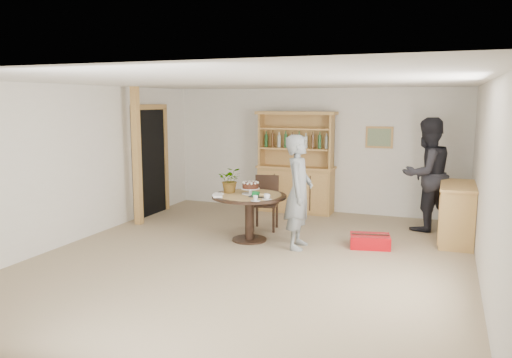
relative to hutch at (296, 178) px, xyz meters
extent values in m
plane|color=tan|center=(0.30, -3.24, -0.69)|extent=(7.00, 7.00, 0.00)
cube|color=white|center=(0.30, 0.26, 0.56)|extent=(6.00, 0.04, 2.50)
cube|color=white|center=(0.30, -6.74, 0.56)|extent=(6.00, 0.04, 2.50)
cube|color=white|center=(-2.70, -3.24, 0.56)|extent=(0.04, 7.00, 2.50)
cube|color=white|center=(3.30, -3.24, 0.56)|extent=(0.04, 7.00, 2.50)
cube|color=white|center=(0.30, -3.24, 1.81)|extent=(6.00, 7.00, 0.04)
cube|color=tan|center=(1.60, 0.23, 0.86)|extent=(0.52, 0.03, 0.42)
cube|color=#59724C|center=(1.60, 0.21, 0.86)|extent=(0.44, 0.02, 0.34)
cube|color=black|center=(-2.64, -1.24, 0.36)|extent=(0.10, 0.90, 2.10)
cube|color=tan|center=(-2.62, -1.74, 0.36)|extent=(0.12, 0.10, 2.10)
cube|color=tan|center=(-2.62, -0.74, 0.36)|extent=(0.12, 0.10, 2.10)
cube|color=tan|center=(-2.62, -1.24, 1.44)|extent=(0.12, 1.10, 0.10)
cube|color=tan|center=(-2.40, -2.04, 0.56)|extent=(0.12, 0.12, 2.50)
cube|color=tan|center=(0.00, 0.00, -0.24)|extent=(1.50, 0.50, 0.90)
cube|color=tan|center=(0.00, 0.00, 0.23)|extent=(1.56, 0.54, 0.04)
cube|color=tan|center=(0.00, 0.10, 0.78)|extent=(1.50, 0.04, 1.06)
cube|color=tan|center=(-0.73, -0.05, 0.78)|extent=(0.04, 0.34, 1.06)
cube|color=tan|center=(0.73, -0.05, 0.78)|extent=(0.04, 0.34, 1.06)
cube|color=tan|center=(0.00, -0.05, 0.61)|extent=(1.44, 0.32, 0.03)
cube|color=tan|center=(0.00, -0.05, 1.01)|extent=(1.44, 0.32, 0.03)
cube|color=tan|center=(0.00, -0.05, 1.32)|extent=(1.62, 0.40, 0.06)
cylinder|color=#194C1E|center=(-0.56, -0.05, 0.77)|extent=(0.07, 0.07, 0.28)
cylinder|color=#4C2D14|center=(-0.40, -0.05, 0.77)|extent=(0.07, 0.07, 0.28)
cylinder|color=#B2BFB2|center=(-0.24, -0.05, 0.77)|extent=(0.07, 0.07, 0.28)
cylinder|color=#194C1E|center=(-0.08, -0.05, 0.77)|extent=(0.07, 0.07, 0.28)
cylinder|color=#4C2D14|center=(0.08, -0.05, 0.77)|extent=(0.07, 0.07, 0.28)
cylinder|color=#B2BFB2|center=(0.24, -0.05, 0.77)|extent=(0.07, 0.07, 0.28)
cylinder|color=#194C1E|center=(0.40, -0.05, 0.77)|extent=(0.07, 0.07, 0.28)
cylinder|color=#4C2D14|center=(0.56, -0.05, 0.77)|extent=(0.07, 0.07, 0.28)
cube|color=tan|center=(3.04, -1.24, -0.24)|extent=(0.50, 1.20, 0.90)
cube|color=tan|center=(3.04, -1.24, 0.23)|extent=(0.54, 1.26, 0.04)
cylinder|color=black|center=(-0.09, -2.34, 0.04)|extent=(1.20, 1.20, 0.04)
cylinder|color=black|center=(-0.09, -2.34, -0.33)|extent=(0.14, 0.14, 0.70)
cylinder|color=black|center=(-0.09, -2.34, -0.67)|extent=(0.56, 0.56, 0.03)
cylinder|color=#A68D50|center=(-0.09, -2.34, 0.07)|extent=(1.04, 1.04, 0.01)
cube|color=black|center=(-0.09, -1.59, -0.24)|extent=(0.48, 0.48, 0.04)
cube|color=black|center=(-0.12, -1.41, 0.01)|extent=(0.42, 0.10, 0.46)
cube|color=black|center=(-0.12, -1.41, 0.23)|extent=(0.42, 0.11, 0.05)
cube|color=black|center=(-0.24, -1.80, -0.47)|extent=(0.03, 0.04, 0.44)
cube|color=black|center=(0.12, -1.74, -0.47)|extent=(0.03, 0.04, 0.44)
cube|color=black|center=(-0.30, -1.45, -0.47)|extent=(0.03, 0.04, 0.44)
cube|color=black|center=(0.06, -1.39, -0.47)|extent=(0.03, 0.04, 0.44)
cylinder|color=white|center=(-0.09, -2.29, 0.08)|extent=(0.28, 0.28, 0.01)
cylinder|color=white|center=(-0.09, -2.29, 0.12)|extent=(0.05, 0.05, 0.08)
cylinder|color=white|center=(-0.09, -2.29, 0.16)|extent=(0.30, 0.30, 0.01)
cylinder|color=#442013|center=(-0.09, -2.29, 0.21)|extent=(0.26, 0.26, 0.09)
cylinder|color=white|center=(-0.09, -2.29, 0.26)|extent=(0.08, 0.08, 0.01)
sphere|color=white|center=(0.03, -2.29, 0.26)|extent=(0.04, 0.04, 0.04)
sphere|color=white|center=(0.01, -2.23, 0.26)|extent=(0.04, 0.04, 0.04)
sphere|color=white|center=(-0.03, -2.19, 0.26)|extent=(0.04, 0.04, 0.04)
sphere|color=white|center=(-0.09, -2.17, 0.26)|extent=(0.04, 0.04, 0.04)
sphere|color=white|center=(-0.15, -2.19, 0.26)|extent=(0.04, 0.04, 0.04)
sphere|color=white|center=(-0.19, -2.23, 0.26)|extent=(0.04, 0.04, 0.04)
sphere|color=white|center=(-0.21, -2.29, 0.26)|extent=(0.04, 0.04, 0.04)
sphere|color=white|center=(-0.19, -2.35, 0.26)|extent=(0.04, 0.04, 0.04)
sphere|color=white|center=(-0.15, -2.40, 0.26)|extent=(0.04, 0.04, 0.04)
sphere|color=white|center=(-0.09, -2.41, 0.26)|extent=(0.04, 0.04, 0.04)
sphere|color=white|center=(-0.03, -2.40, 0.26)|extent=(0.04, 0.04, 0.04)
sphere|color=white|center=(0.01, -2.35, 0.26)|extent=(0.04, 0.04, 0.04)
imported|color=#3F7233|center=(-0.44, -2.29, 0.28)|extent=(0.47, 0.44, 0.42)
cube|color=black|center=(0.13, -2.46, 0.08)|extent=(0.30, 0.20, 0.01)
cube|color=#0C712B|center=(0.07, -2.46, 0.11)|extent=(0.10, 0.10, 0.06)
cube|color=#0C712B|center=(0.07, -2.46, 0.15)|extent=(0.11, 0.02, 0.01)
cylinder|color=silver|center=(0.31, -2.62, 0.08)|extent=(0.15, 0.15, 0.01)
imported|color=silver|center=(0.31, -2.62, 0.12)|extent=(0.10, 0.10, 0.08)
cylinder|color=silver|center=(0.19, -2.79, 0.08)|extent=(0.15, 0.15, 0.01)
imported|color=silver|center=(0.19, -2.79, 0.12)|extent=(0.08, 0.08, 0.07)
cube|color=white|center=(-0.54, -2.54, 0.09)|extent=(0.14, 0.08, 0.03)
cube|color=white|center=(-0.51, -2.66, 0.09)|extent=(0.16, 0.11, 0.03)
cube|color=white|center=(-0.45, -2.76, 0.09)|extent=(0.16, 0.14, 0.03)
imported|color=gray|center=(0.76, -2.44, 0.18)|extent=(0.48, 0.67, 1.75)
imported|color=black|center=(2.53, -0.60, 0.30)|extent=(1.21, 1.20, 1.97)
cube|color=red|center=(1.80, -2.04, -0.59)|extent=(0.67, 0.51, 0.20)
cube|color=black|center=(1.80, -2.04, -0.48)|extent=(0.56, 0.15, 0.01)
camera|label=1|loc=(2.82, -9.65, 1.55)|focal=35.00mm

